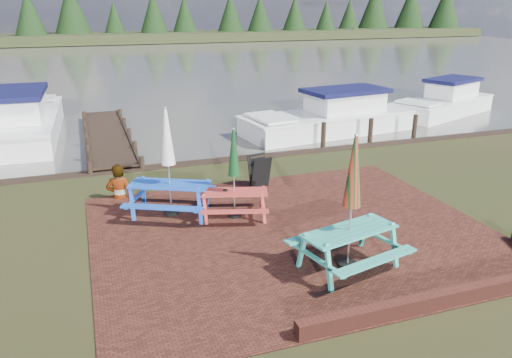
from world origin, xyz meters
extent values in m
plane|color=black|center=(0.00, 0.00, 0.00)|extent=(120.00, 120.00, 0.00)
cube|color=#351610|center=(0.00, 1.00, 0.01)|extent=(9.00, 7.50, 0.02)
cube|color=#4C1E16|center=(1.50, -2.60, 0.15)|extent=(6.00, 0.22, 0.30)
cube|color=#403E37|center=(0.00, 37.00, 0.00)|extent=(120.00, 60.00, 0.02)
cube|color=black|center=(0.00, 66.00, 0.50)|extent=(120.00, 10.00, 1.20)
cube|color=teal|center=(0.40, -0.83, 0.81)|extent=(2.09, 1.19, 0.04)
cube|color=teal|center=(0.57, -1.55, 0.49)|extent=(1.97, 0.71, 0.04)
cube|color=teal|center=(0.23, -0.11, 0.49)|extent=(1.97, 0.71, 0.04)
cube|color=teal|center=(-0.43, -1.02, 0.40)|extent=(0.48, 1.68, 0.81)
cube|color=teal|center=(1.22, -0.63, 0.40)|extent=(0.48, 1.68, 0.81)
cylinder|color=black|center=(0.40, -0.83, 0.05)|extent=(0.39, 0.39, 0.11)
cylinder|color=#B2B2B7|center=(0.40, -0.83, 1.37)|extent=(0.04, 0.04, 2.73)
cone|color=red|center=(0.40, -0.83, 2.02)|extent=(0.35, 0.35, 1.37)
cube|color=#AF332D|center=(-1.01, 2.32, 0.67)|extent=(1.73, 1.07, 0.04)
cube|color=#AF332D|center=(-1.19, 1.74, 0.40)|extent=(1.61, 0.68, 0.04)
cube|color=#AF332D|center=(-0.84, 2.91, 0.40)|extent=(1.61, 0.68, 0.04)
cube|color=#AF332D|center=(-1.69, 2.53, 0.33)|extent=(0.48, 1.36, 0.67)
cube|color=#AF332D|center=(-0.34, 2.12, 0.33)|extent=(0.48, 1.36, 0.67)
cylinder|color=black|center=(-1.01, 2.32, 0.04)|extent=(0.32, 0.32, 0.09)
cylinder|color=#B2B2B7|center=(-1.01, 2.32, 1.12)|extent=(0.03, 0.03, 2.25)
cone|color=#0F3716|center=(-1.01, 2.32, 1.66)|extent=(0.29, 0.29, 1.12)
cube|color=blue|center=(-2.47, 3.01, 0.80)|extent=(2.08, 1.55, 0.04)
cube|color=blue|center=(-2.80, 2.36, 0.49)|extent=(1.86, 1.11, 0.04)
cube|color=blue|center=(-2.14, 3.67, 0.49)|extent=(1.86, 1.11, 0.04)
cube|color=blue|center=(-3.22, 3.39, 0.40)|extent=(0.83, 1.55, 0.80)
cube|color=blue|center=(-1.71, 2.64, 0.40)|extent=(0.83, 1.55, 0.80)
cylinder|color=black|center=(-2.47, 3.01, 0.05)|extent=(0.39, 0.39, 0.11)
cylinder|color=#B2B2B7|center=(-2.47, 3.01, 1.35)|extent=(0.04, 0.04, 2.71)
cone|color=silver|center=(-2.47, 3.01, 2.00)|extent=(0.35, 0.35, 1.35)
cube|color=black|center=(0.28, 3.96, 0.48)|extent=(0.62, 0.34, 0.94)
cube|color=black|center=(0.28, 4.28, 0.48)|extent=(0.62, 0.34, 0.94)
cube|color=black|center=(0.28, 4.12, 0.93)|extent=(0.58, 0.15, 0.03)
cube|color=black|center=(-3.50, 11.50, 0.12)|extent=(1.60, 9.00, 0.06)
cube|color=black|center=(-4.25, 11.50, 0.17)|extent=(0.08, 9.00, 0.08)
cube|color=black|center=(-2.75, 11.50, 0.17)|extent=(0.08, 9.00, 0.08)
cylinder|color=black|center=(-4.30, 7.00, -0.10)|extent=(0.16, 0.16, 1.00)
cylinder|color=black|center=(-2.70, 7.00, -0.10)|extent=(0.16, 0.16, 1.00)
cube|color=white|center=(-6.69, 13.36, 0.16)|extent=(2.89, 7.85, 1.11)
cube|color=white|center=(-6.69, 13.36, 0.74)|extent=(2.94, 8.01, 0.09)
cube|color=white|center=(-6.71, 12.43, 1.27)|extent=(2.01, 3.32, 0.94)
cube|color=#0E0F34|center=(-6.71, 12.43, 1.81)|extent=(2.24, 3.79, 0.20)
cube|color=white|center=(-6.60, 16.32, 0.89)|extent=(2.31, 1.46, 0.11)
cube|color=white|center=(5.41, 9.94, 0.12)|extent=(7.52, 3.46, 0.97)
cube|color=white|center=(5.41, 9.94, 0.62)|extent=(7.67, 3.52, 0.08)
cube|color=white|center=(6.27, 10.06, 1.09)|extent=(3.26, 2.20, 0.82)
cube|color=#0E0F34|center=(6.27, 10.06, 1.55)|extent=(3.72, 2.46, 0.17)
cube|color=white|center=(2.68, 9.58, 0.75)|extent=(1.58, 2.29, 0.10)
cube|color=white|center=(12.43, 11.33, 0.11)|extent=(6.35, 4.17, 0.92)
cube|color=white|center=(12.43, 11.33, 0.59)|extent=(6.48, 4.26, 0.07)
cube|color=white|center=(13.10, 11.59, 1.03)|extent=(2.90, 2.34, 0.78)
cube|color=#0E0F34|center=(13.10, 11.59, 1.47)|extent=(3.30, 2.63, 0.17)
cube|color=white|center=(10.32, 10.49, 0.71)|extent=(1.66, 2.07, 0.09)
imported|color=gray|center=(-3.60, 4.58, 0.95)|extent=(0.78, 0.61, 1.91)
camera|label=1|loc=(-4.27, -8.61, 5.02)|focal=35.00mm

